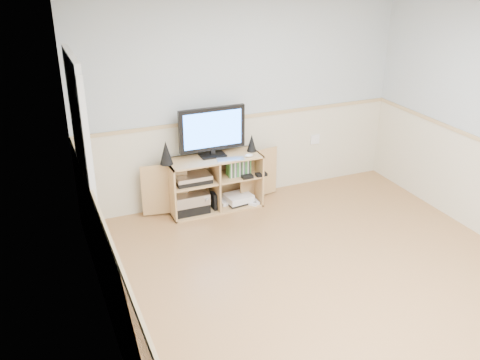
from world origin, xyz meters
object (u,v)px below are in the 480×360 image
at_px(monitor, 212,130).
at_px(keyboard, 231,159).
at_px(game_consoles, 237,199).
at_px(media_cabinet, 213,181).

relative_size(monitor, keyboard, 2.50).
xyz_separation_m(monitor, game_consoles, (0.28, -0.06, -0.89)).
distance_m(media_cabinet, monitor, 0.63).
bearing_deg(game_consoles, monitor, 167.90).
distance_m(monitor, keyboard, 0.39).
distance_m(keyboard, game_consoles, 0.61).
xyz_separation_m(media_cabinet, monitor, (0.00, -0.00, 0.63)).
relative_size(media_cabinet, game_consoles, 3.74).
relative_size(keyboard, game_consoles, 0.69).
distance_m(monitor, game_consoles, 0.94).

